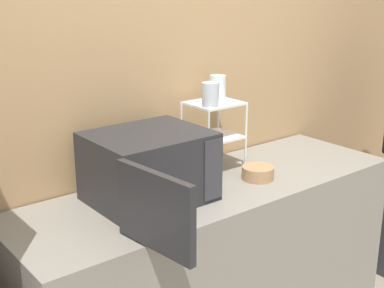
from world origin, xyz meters
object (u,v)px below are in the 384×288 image
(dish_rack, at_px, (214,122))
(glass_front_left, at_px, (210,95))
(microwave, at_px, (149,169))
(glass_back_right, at_px, (218,87))
(bowl, at_px, (258,173))

(dish_rack, relative_size, glass_front_left, 3.10)
(microwave, distance_m, glass_back_right, 0.65)
(dish_rack, bearing_deg, glass_back_right, 39.37)
(microwave, xyz_separation_m, glass_back_right, (0.56, 0.19, 0.26))
(microwave, xyz_separation_m, dish_rack, (0.48, 0.13, 0.10))
(microwave, distance_m, dish_rack, 0.51)
(glass_back_right, height_order, bowl, glass_back_right)
(microwave, distance_m, glass_front_left, 0.49)
(glass_back_right, bearing_deg, glass_front_left, -141.10)
(glass_front_left, distance_m, glass_back_right, 0.20)
(microwave, relative_size, glass_back_right, 6.93)
(microwave, height_order, glass_back_right, glass_back_right)
(glass_back_right, bearing_deg, microwave, -160.91)
(dish_rack, bearing_deg, glass_front_left, -141.57)
(microwave, bearing_deg, glass_front_left, 9.60)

